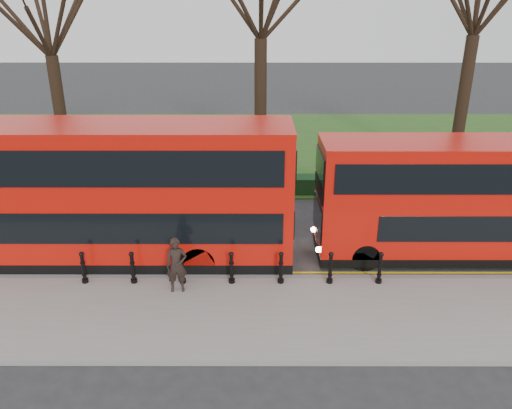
{
  "coord_description": "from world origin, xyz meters",
  "views": [
    {
      "loc": [
        1.82,
        -14.72,
        8.21
      ],
      "look_at": [
        1.79,
        0.5,
        2.0
      ],
      "focal_mm": 35.0,
      "sensor_mm": 36.0,
      "label": 1
    }
  ],
  "objects_px": {
    "bus_rear": "(471,200)",
    "bus_lead": "(112,195)",
    "bollard_row": "(232,268)",
    "pedestrian": "(177,265)"
  },
  "relations": [
    {
      "from": "bus_rear",
      "to": "bus_lead",
      "type": "bearing_deg",
      "value": -178.47
    },
    {
      "from": "bollard_row",
      "to": "bus_rear",
      "type": "distance_m",
      "value": 8.33
    },
    {
      "from": "bus_lead",
      "to": "bus_rear",
      "type": "distance_m",
      "value": 11.92
    },
    {
      "from": "bus_rear",
      "to": "pedestrian",
      "type": "bearing_deg",
      "value": -164.97
    },
    {
      "from": "bus_rear",
      "to": "pedestrian",
      "type": "height_order",
      "value": "bus_rear"
    },
    {
      "from": "bollard_row",
      "to": "bus_lead",
      "type": "relative_size",
      "value": 0.78
    },
    {
      "from": "bollard_row",
      "to": "bus_rear",
      "type": "xyz_separation_m",
      "value": [
        7.94,
        2.11,
        1.4
      ]
    },
    {
      "from": "pedestrian",
      "to": "bus_lead",
      "type": "bearing_deg",
      "value": 129.27
    },
    {
      "from": "bus_lead",
      "to": "pedestrian",
      "type": "xyz_separation_m",
      "value": [
        2.38,
        -2.24,
        -1.35
      ]
    },
    {
      "from": "bollard_row",
      "to": "pedestrian",
      "type": "distance_m",
      "value": 1.69
    }
  ]
}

